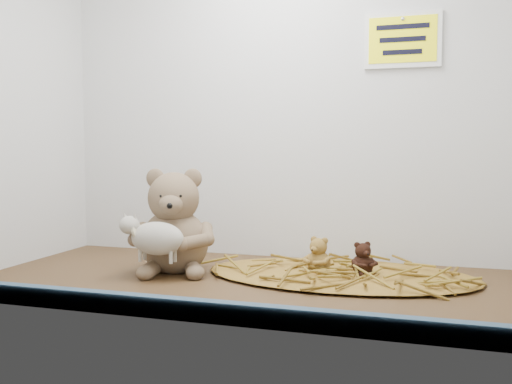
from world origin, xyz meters
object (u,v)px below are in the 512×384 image
(mini_teddy_brown, at_px, (362,257))
(main_teddy, at_px, (174,220))
(toy_lamb, at_px, (157,238))
(mini_teddy_tan, at_px, (319,253))

(mini_teddy_brown, bearing_deg, main_teddy, 153.36)
(main_teddy, bearing_deg, toy_lamb, -108.52)
(main_teddy, xyz_separation_m, mini_teddy_tan, (0.33, 0.05, -0.07))
(toy_lamb, relative_size, mini_teddy_brown, 2.21)
(toy_lamb, distance_m, mini_teddy_tan, 0.36)
(toy_lamb, xyz_separation_m, mini_teddy_brown, (0.43, 0.15, -0.04))
(main_teddy, height_order, toy_lamb, main_teddy)
(main_teddy, bearing_deg, mini_teddy_brown, -10.08)
(mini_teddy_tan, bearing_deg, toy_lamb, -135.27)
(toy_lamb, height_order, mini_teddy_tan, toy_lamb)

